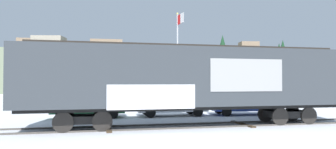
# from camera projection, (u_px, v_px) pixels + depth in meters

# --- Properties ---
(ground_plane) EXTENTS (260.00, 260.00, 0.00)m
(ground_plane) POSITION_uv_depth(u_px,v_px,m) (187.00, 126.00, 16.14)
(ground_plane) COLOR silver
(track) EXTENTS (60.00, 5.00, 0.08)m
(track) POSITION_uv_depth(u_px,v_px,m) (200.00, 125.00, 16.28)
(track) COLOR #4C4742
(track) RESTS_ON ground_plane
(freight_car) EXTENTS (17.00, 3.96, 4.15)m
(freight_car) POSITION_uv_depth(u_px,v_px,m) (192.00, 78.00, 16.25)
(freight_car) COLOR #33383D
(freight_car) RESTS_ON ground_plane
(flagpole) EXTENTS (0.33, 1.47, 8.14)m
(flagpole) POSITION_uv_depth(u_px,v_px,m) (179.00, 47.00, 26.85)
(flagpole) COLOR silver
(flagpole) RESTS_ON ground_plane
(hillside) EXTENTS (158.63, 37.25, 12.92)m
(hillside) POSITION_uv_depth(u_px,v_px,m) (126.00, 74.00, 81.41)
(hillside) COLOR slate
(hillside) RESTS_ON ground_plane
(parked_car_green) EXTENTS (4.48, 1.92, 1.70)m
(parked_car_green) POSITION_uv_depth(u_px,v_px,m) (88.00, 104.00, 20.07)
(parked_car_green) COLOR #1E5933
(parked_car_green) RESTS_ON ground_plane
(parked_car_white) EXTENTS (4.63, 2.12, 1.82)m
(parked_car_white) POSITION_uv_depth(u_px,v_px,m) (171.00, 102.00, 21.19)
(parked_car_white) COLOR silver
(parked_car_white) RESTS_ON ground_plane
(parked_car_blue) EXTENTS (4.77, 2.18, 1.76)m
(parked_car_blue) POSITION_uv_depth(u_px,v_px,m) (243.00, 102.00, 21.95)
(parked_car_blue) COLOR navy
(parked_car_blue) RESTS_ON ground_plane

